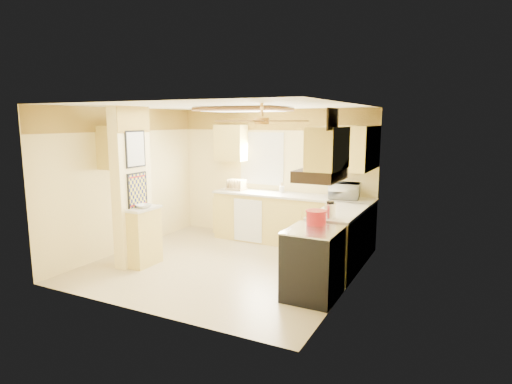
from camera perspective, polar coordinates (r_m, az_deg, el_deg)
The scene contains 34 objects.
floor at distance 6.95m, azimuth -4.25°, elevation -9.70°, with size 4.00×4.00×0.00m, color tan.
ceiling at distance 6.57m, azimuth -4.52°, elevation 11.37°, with size 4.00×4.00×0.00m, color white.
wall_back at distance 8.31m, azimuth 2.37°, elevation 2.37°, with size 4.00×4.00×0.00m, color #FFE89B.
wall_front at distance 5.14m, azimuth -15.36°, elevation -2.46°, with size 4.00×4.00×0.00m, color #FFE89B.
wall_left at distance 7.85m, azimuth -17.00°, elevation 1.53°, with size 3.80×3.80×0.00m, color #FFE89B.
wall_right at distance 5.88m, azimuth 12.57°, elevation -0.85°, with size 3.80×3.80×0.00m, color #FFE89B.
wallpaper_border at distance 8.23m, azimuth 2.37°, elevation 9.62°, with size 4.00×0.02×0.40m, color gold.
partition_column at distance 7.02m, azimuth -16.23°, elevation 0.65°, with size 0.20×0.70×2.50m, color #FFE89B.
partition_ledge at distance 7.04m, azimuth -14.60°, elevation -5.92°, with size 0.25×0.55×0.90m, color #EBCE60.
ledge_top at distance 6.93m, azimuth -14.77°, elevation -2.16°, with size 0.28×0.58×0.04m, color silver.
lower_cabinets_back at distance 7.99m, azimuth 4.72°, elevation -3.78°, with size 3.00×0.60×0.90m, color #EBCE60.
lower_cabinets_right at distance 6.70m, azimuth 11.09°, elevation -6.55°, with size 0.60×1.40×0.90m, color #EBCE60.
countertop_back at distance 7.89m, azimuth 4.74°, elevation -0.47°, with size 3.04×0.64×0.04m, color silver.
countertop_right at distance 6.59m, azimuth 11.14°, elevation -2.62°, with size 0.64×1.44×0.04m, color silver.
dishwasher_panel at distance 8.03m, azimuth -1.10°, elevation -3.84°, with size 0.58×0.02×0.80m, color white.
window at distance 8.38m, azimuth 0.79°, elevation 4.49°, with size 0.92×0.02×1.02m.
upper_cab_back_left at distance 8.49m, azimuth -3.36°, elevation 6.57°, with size 0.60×0.35×0.70m, color #EBCE60.
upper_cab_back_right at distance 7.59m, azimuth 12.64°, elevation 6.01°, with size 0.90×0.35×0.70m, color #EBCE60.
upper_cab_right at distance 7.06m, azimuth 13.87°, elevation 5.71°, with size 0.35×1.00×0.70m, color #EBCE60.
upper_cab_left_wall at distance 7.50m, azimuth -17.56°, elevation 5.75°, with size 0.35×0.75×0.70m, color #EBCE60.
upper_cab_over_stove at distance 5.32m, azimuth 9.54°, elevation 5.77°, with size 0.35×0.76×0.52m, color #EBCE60.
stove at distance 5.66m, azimuth 7.60°, elevation -9.39°, with size 0.68×0.77×0.92m.
range_hood at distance 5.37m, azimuth 8.58°, elevation 2.29°, with size 0.50×0.76×0.14m, color black.
poster_menu at distance 6.88m, azimuth -15.78°, elevation 5.54°, with size 0.02×0.42×0.57m.
poster_nashville at distance 6.95m, azimuth -15.53°, elevation 0.19°, with size 0.02×0.42×0.57m.
ceiling_light_panel at distance 6.95m, azimuth -1.63°, elevation 10.92°, with size 1.35×0.95×0.06m.
ceiling_fan at distance 5.47m, azimuth 0.77°, elevation 9.52°, with size 1.15×1.15×0.26m.
vent_grate at distance 4.93m, azimuth 10.18°, elevation 9.53°, with size 0.02×0.40×0.25m, color black.
microwave at distance 7.55m, azimuth 11.72°, elevation 0.15°, with size 0.51×0.34×0.28m, color white.
bowl at distance 6.88m, azimuth -14.74°, elevation -1.83°, with size 0.23×0.23×0.06m, color white.
dutch_oven at distance 5.76m, azimuth 8.03°, elevation -3.34°, with size 0.29×0.29×0.19m.
kettle at distance 6.01m, azimuth 9.86°, elevation -2.44°, with size 0.16×0.16×0.24m.
dish_rack at distance 8.38m, azimuth -2.66°, elevation 0.79°, with size 0.37×0.28×0.20m.
utensil_crock at distance 8.10m, azimuth 3.46°, elevation 0.39°, with size 0.09×0.09×0.19m.
Camera 1 is at (3.39, -5.62, 2.29)m, focal length 30.00 mm.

